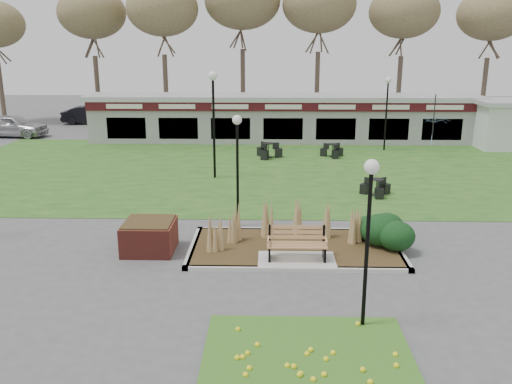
{
  "coord_description": "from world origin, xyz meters",
  "views": [
    {
      "loc": [
        -0.78,
        -14.25,
        6.13
      ],
      "look_at": [
        -1.21,
        2.0,
        1.6
      ],
      "focal_mm": 38.0,
      "sensor_mm": 36.0,
      "label": 1
    }
  ],
  "objects_px": {
    "service_hut": "(512,124)",
    "patio_umbrella": "(433,131)",
    "car_silver": "(13,126)",
    "park_bench": "(297,243)",
    "brick_planter": "(149,236)",
    "bistro_set_b": "(333,152)",
    "bistro_set_a": "(268,153)",
    "car_black": "(90,115)",
    "bistro_set_c": "(376,190)",
    "lamp_post_mid_right": "(237,146)",
    "lamp_post_far_left": "(213,101)",
    "lamp_post_near_right": "(369,208)",
    "food_pavilion": "(283,118)",
    "lamp_post_far_right": "(387,97)"
  },
  "relations": [
    {
      "from": "brick_planter",
      "to": "service_hut",
      "type": "xyz_separation_m",
      "value": [
        17.9,
        17.0,
        0.97
      ]
    },
    {
      "from": "food_pavilion",
      "to": "lamp_post_far_right",
      "type": "relative_size",
      "value": 5.86
    },
    {
      "from": "bistro_set_a",
      "to": "park_bench",
      "type": "bearing_deg",
      "value": -86.51
    },
    {
      "from": "park_bench",
      "to": "car_silver",
      "type": "height_order",
      "value": "car_silver"
    },
    {
      "from": "lamp_post_near_right",
      "to": "bistro_set_a",
      "type": "xyz_separation_m",
      "value": [
        -2.18,
        18.12,
        -2.5
      ]
    },
    {
      "from": "bistro_set_b",
      "to": "patio_umbrella",
      "type": "distance_m",
      "value": 5.48
    },
    {
      "from": "lamp_post_near_right",
      "to": "lamp_post_far_right",
      "type": "xyz_separation_m",
      "value": [
        4.57,
        20.43,
        0.27
      ]
    },
    {
      "from": "car_silver",
      "to": "park_bench",
      "type": "bearing_deg",
      "value": -132.77
    },
    {
      "from": "brick_planter",
      "to": "bistro_set_a",
      "type": "distance_m",
      "value": 14.14
    },
    {
      "from": "lamp_post_far_right",
      "to": "patio_umbrella",
      "type": "height_order",
      "value": "lamp_post_far_right"
    },
    {
      "from": "brick_planter",
      "to": "bistro_set_c",
      "type": "bearing_deg",
      "value": 38.26
    },
    {
      "from": "park_bench",
      "to": "patio_umbrella",
      "type": "height_order",
      "value": "patio_umbrella"
    },
    {
      "from": "brick_planter",
      "to": "bistro_set_b",
      "type": "distance_m",
      "value": 15.69
    },
    {
      "from": "bistro_set_a",
      "to": "lamp_post_near_right",
      "type": "bearing_deg",
      "value": -83.15
    },
    {
      "from": "lamp_post_far_right",
      "to": "lamp_post_far_left",
      "type": "height_order",
      "value": "lamp_post_far_left"
    },
    {
      "from": "food_pavilion",
      "to": "car_silver",
      "type": "relative_size",
      "value": 5.56
    },
    {
      "from": "lamp_post_far_right",
      "to": "lamp_post_mid_right",
      "type": "bearing_deg",
      "value": -119.53
    },
    {
      "from": "lamp_post_far_left",
      "to": "car_silver",
      "type": "bearing_deg",
      "value": 143.1
    },
    {
      "from": "service_hut",
      "to": "bistro_set_c",
      "type": "bearing_deg",
      "value": -132.81
    },
    {
      "from": "bistro_set_a",
      "to": "car_black",
      "type": "distance_m",
      "value": 18.46
    },
    {
      "from": "service_hut",
      "to": "lamp_post_mid_right",
      "type": "height_order",
      "value": "lamp_post_mid_right"
    },
    {
      "from": "lamp_post_near_right",
      "to": "bistro_set_a",
      "type": "distance_m",
      "value": 18.43
    },
    {
      "from": "service_hut",
      "to": "bistro_set_c",
      "type": "distance_m",
      "value": 14.63
    },
    {
      "from": "bistro_set_c",
      "to": "car_silver",
      "type": "bearing_deg",
      "value": 147.39
    },
    {
      "from": "brick_planter",
      "to": "patio_umbrella",
      "type": "xyz_separation_m",
      "value": [
        12.4,
        14.03,
        0.99
      ]
    },
    {
      "from": "lamp_post_near_right",
      "to": "lamp_post_mid_right",
      "type": "bearing_deg",
      "value": 115.01
    },
    {
      "from": "lamp_post_far_left",
      "to": "patio_umbrella",
      "type": "distance_m",
      "value": 12.53
    },
    {
      "from": "lamp_post_far_left",
      "to": "bistro_set_a",
      "type": "bearing_deg",
      "value": 61.66
    },
    {
      "from": "food_pavilion",
      "to": "patio_umbrella",
      "type": "relative_size",
      "value": 10.63
    },
    {
      "from": "service_hut",
      "to": "bistro_set_b",
      "type": "xyz_separation_m",
      "value": [
        -10.85,
        -2.98,
        -1.2
      ]
    },
    {
      "from": "food_pavilion",
      "to": "lamp_post_far_right",
      "type": "distance_m",
      "value": 6.76
    },
    {
      "from": "service_hut",
      "to": "patio_umbrella",
      "type": "relative_size",
      "value": 1.9
    },
    {
      "from": "service_hut",
      "to": "lamp_post_near_right",
      "type": "height_order",
      "value": "lamp_post_near_right"
    },
    {
      "from": "car_black",
      "to": "lamp_post_near_right",
      "type": "bearing_deg",
      "value": -157.88
    },
    {
      "from": "lamp_post_far_left",
      "to": "brick_planter",
      "type": "bearing_deg",
      "value": -96.61
    },
    {
      "from": "park_bench",
      "to": "lamp_post_far_right",
      "type": "distance_m",
      "value": 17.92
    },
    {
      "from": "food_pavilion",
      "to": "park_bench",
      "type": "bearing_deg",
      "value": -90.0
    },
    {
      "from": "lamp_post_mid_right",
      "to": "park_bench",
      "type": "bearing_deg",
      "value": -58.97
    },
    {
      "from": "food_pavilion",
      "to": "service_hut",
      "type": "distance_m",
      "value": 13.64
    },
    {
      "from": "park_bench",
      "to": "bistro_set_a",
      "type": "xyz_separation_m",
      "value": [
        -0.88,
        14.45,
        -0.31
      ]
    },
    {
      "from": "bistro_set_c",
      "to": "service_hut",
      "type": "bearing_deg",
      "value": 47.19
    },
    {
      "from": "lamp_post_mid_right",
      "to": "lamp_post_far_right",
      "type": "distance_m",
      "value": 15.69
    },
    {
      "from": "brick_planter",
      "to": "bistro_set_a",
      "type": "xyz_separation_m",
      "value": [
        3.52,
        13.7,
        -0.19
      ]
    },
    {
      "from": "lamp_post_mid_right",
      "to": "bistro_set_b",
      "type": "relative_size",
      "value": 2.93
    },
    {
      "from": "service_hut",
      "to": "bistro_set_a",
      "type": "relative_size",
      "value": 3.01
    },
    {
      "from": "lamp_post_mid_right",
      "to": "car_black",
      "type": "height_order",
      "value": "lamp_post_mid_right"
    },
    {
      "from": "bistro_set_a",
      "to": "car_black",
      "type": "relative_size",
      "value": 0.35
    },
    {
      "from": "brick_planter",
      "to": "lamp_post_near_right",
      "type": "xyz_separation_m",
      "value": [
        5.7,
        -4.43,
        2.31
      ]
    },
    {
      "from": "lamp_post_far_right",
      "to": "lamp_post_far_left",
      "type": "bearing_deg",
      "value": -143.29
    },
    {
      "from": "food_pavilion",
      "to": "bistro_set_b",
      "type": "height_order",
      "value": "food_pavilion"
    }
  ]
}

